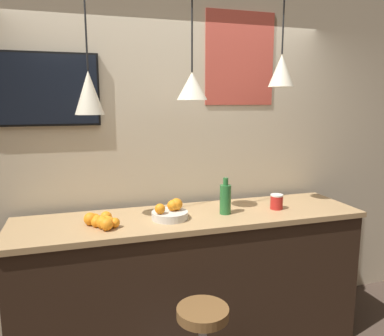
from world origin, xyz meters
TOP-DOWN VIEW (x-y plane):
  - back_wall at (0.00, 1.16)m, footprint 8.00×0.06m
  - service_counter at (0.00, 0.73)m, footprint 2.56×0.65m
  - fruit_bowl at (-0.18, 0.68)m, footprint 0.26×0.26m
  - orange_pile at (-0.65, 0.65)m, footprint 0.23×0.25m
  - juice_bottle at (0.24, 0.68)m, footprint 0.08×0.08m
  - spread_jar at (0.67, 0.68)m, footprint 0.10×0.10m
  - pendant_lamp_left at (-0.69, 0.73)m, footprint 0.19×0.19m
  - pendant_lamp_middle at (0.00, 0.73)m, footprint 0.21×0.21m
  - pendant_lamp_right at (0.69, 0.73)m, footprint 0.19×0.19m
  - mounted_tv at (-1.02, 1.11)m, footprint 0.82×0.04m
  - wall_poster at (0.54, 1.13)m, footprint 0.60×0.01m

SIDE VIEW (x-z plane):
  - service_counter at x=0.00m, z-range 0.00..1.06m
  - orange_pile at x=-0.65m, z-range 1.06..1.14m
  - fruit_bowl at x=-0.18m, z-range 1.04..1.18m
  - spread_jar at x=0.67m, z-range 1.06..1.18m
  - juice_bottle at x=0.24m, z-range 1.04..1.31m
  - back_wall at x=0.00m, z-range 0.00..2.90m
  - pendant_lamp_left at x=-0.69m, z-range 1.44..2.44m
  - mounted_tv at x=-1.02m, z-range 1.71..2.23m
  - pendant_lamp_middle at x=0.00m, z-range 1.54..2.45m
  - pendant_lamp_right at x=0.69m, z-range 1.70..2.52m
  - wall_poster at x=0.54m, z-range 1.85..2.60m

